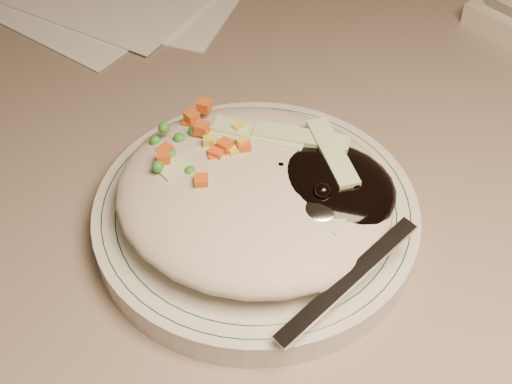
% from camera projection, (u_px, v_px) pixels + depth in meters
% --- Properties ---
extents(desk, '(1.40, 0.70, 0.74)m').
position_uv_depth(desk, '(390.00, 260.00, 0.75)').
color(desk, '#7F6F5C').
rests_on(desk, ground).
extents(plate, '(0.23, 0.23, 0.02)m').
position_uv_depth(plate, '(256.00, 217.00, 0.51)').
color(plate, silver).
rests_on(plate, desk).
extents(plate_rim, '(0.22, 0.22, 0.00)m').
position_uv_depth(plate_rim, '(256.00, 207.00, 0.51)').
color(plate_rim, '#144723').
rests_on(plate_rim, plate).
extents(meal, '(0.21, 0.19, 0.05)m').
position_uv_depth(meal, '(262.00, 189.00, 0.49)').
color(meal, '#B4AB92').
rests_on(meal, plate).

